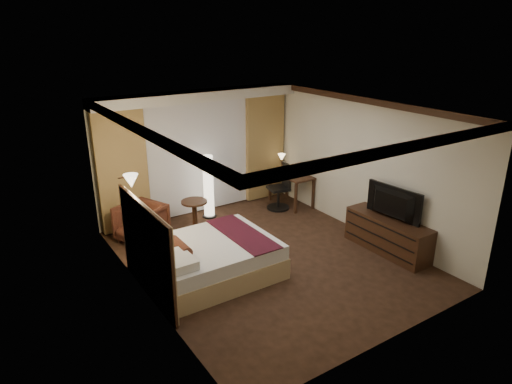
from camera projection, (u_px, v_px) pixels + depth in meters
floor at (268, 258)px, 8.23m from camera, size 4.50×5.50×0.01m
ceiling at (270, 108)px, 7.30m from camera, size 4.50×5.50×0.01m
back_wall at (197, 152)px, 9.92m from camera, size 4.50×0.02×2.70m
left_wall at (142, 216)px, 6.61m from camera, size 0.02×5.50×2.70m
right_wall at (363, 167)px, 8.93m from camera, size 0.02×5.50×2.70m
crown_molding at (270, 112)px, 7.32m from camera, size 4.50×5.50×0.12m
soffit at (199, 96)px, 9.30m from camera, size 4.50×0.50×0.20m
curtain_sheer at (199, 158)px, 9.90m from camera, size 2.48×0.04×2.45m
curtain_left_drape at (122, 171)px, 8.97m from camera, size 1.00×0.14×2.45m
curtain_right_drape at (265, 147)px, 10.73m from camera, size 1.00×0.14×2.45m
wall_sconce at (131, 181)px, 7.26m from camera, size 0.24×0.24×0.24m
bed at (211, 259)px, 7.57m from camera, size 2.09×1.63×0.61m
headboard at (148, 251)px, 6.87m from camera, size 0.12×1.93×1.50m
armchair at (141, 221)px, 8.78m from camera, size 0.99×1.02×0.81m
side_table at (195, 214)px, 9.39m from camera, size 0.53×0.53×0.59m
floor_lamp at (208, 186)px, 9.78m from camera, size 0.29×0.29×1.40m
desk at (291, 189)px, 10.58m from camera, size 0.55×1.09×0.75m
desk_lamp at (282, 163)px, 10.70m from camera, size 0.18×0.18×0.34m
office_chair at (278, 187)px, 10.28m from camera, size 0.61×0.61×1.06m
dresser at (388, 235)px, 8.39m from camera, size 0.50×1.69×0.66m
television at (390, 202)px, 8.15m from camera, size 0.74×1.18×0.15m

